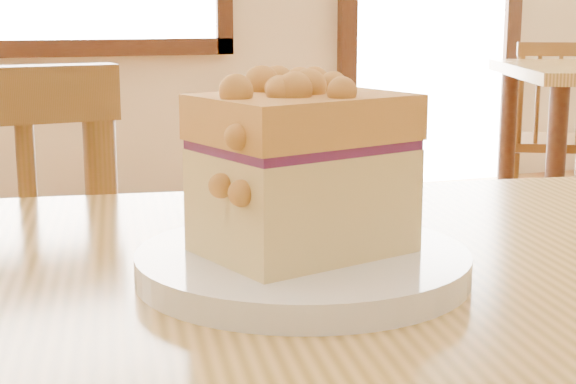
{
  "coord_description": "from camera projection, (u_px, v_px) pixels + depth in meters",
  "views": [
    {
      "loc": [
        -0.05,
        -0.3,
        0.93
      ],
      "look_at": [
        0.16,
        0.28,
        0.8
      ],
      "focal_mm": 55.0,
      "sensor_mm": 36.0,
      "label": 1
    }
  ],
  "objects": [
    {
      "name": "cake_slice",
      "position": [
        303.0,
        167.0,
        0.59
      ],
      "size": [
        0.16,
        0.13,
        0.13
      ],
      "rotation": [
        0.0,
        0.0,
        0.28
      ],
      "color": "#C9BE71",
      "rests_on": "plate"
    },
    {
      "name": "cafe_chair_second",
      "position": [
        551.0,
        139.0,
        3.61
      ],
      "size": [
        0.5,
        0.5,
        0.82
      ],
      "rotation": [
        0.0,
        0.0,
        2.65
      ],
      "color": "brown",
      "rests_on": "ground"
    },
    {
      "name": "plate",
      "position": [
        303.0,
        265.0,
        0.61
      ],
      "size": [
        0.23,
        0.23,
        0.02
      ],
      "color": "white",
      "rests_on": "cafe_table_main"
    }
  ]
}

